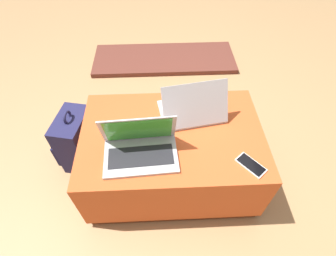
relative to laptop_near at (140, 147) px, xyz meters
name	(u,v)px	position (x,y,z in m)	size (l,w,h in m)	color
ground_plane	(171,174)	(0.17, 0.13, -0.49)	(14.00, 14.00, 0.00)	tan
ottoman	(172,156)	(0.17, 0.13, -0.27)	(1.03, 0.68, 0.44)	maroon
laptop_near	(140,147)	(0.00, 0.00, 0.00)	(0.39, 0.26, 0.24)	#B7B7BC
laptop_far	(193,109)	(0.30, 0.26, 0.00)	(0.40, 0.31, 0.24)	#B7B7BC
cell_phone	(251,165)	(0.56, -0.10, -0.05)	(0.15, 0.16, 0.01)	white
backpack	(76,141)	(-0.46, 0.29, -0.30)	(0.27, 0.31, 0.47)	#23234C
fireplace_hearth	(164,59)	(0.17, 1.45, -0.47)	(1.40, 0.50, 0.04)	brown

